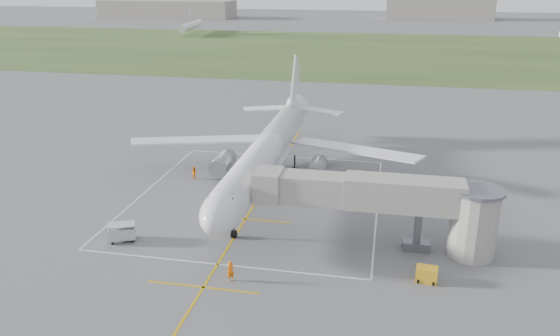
% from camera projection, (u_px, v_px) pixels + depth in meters
% --- Properties ---
extents(ground, '(700.00, 700.00, 0.00)m').
position_uv_depth(ground, '(266.00, 186.00, 68.67)').
color(ground, '#5B5B5D').
rests_on(ground, ground).
extents(grass_strip, '(700.00, 120.00, 0.02)m').
position_uv_depth(grass_strip, '(349.00, 51.00, 188.65)').
color(grass_strip, '#304D22').
rests_on(grass_strip, ground).
extents(apron_markings, '(28.20, 60.00, 0.01)m').
position_uv_depth(apron_markings, '(255.00, 204.00, 63.29)').
color(apron_markings, '#C6970B').
rests_on(apron_markings, ground).
extents(airliner, '(38.93, 46.75, 13.52)m').
position_uv_depth(airliner, '(267.00, 151.00, 67.88)').
color(airliner, silver).
rests_on(airliner, ground).
extents(jet_bridge, '(23.40, 5.00, 7.20)m').
position_uv_depth(jet_bridge, '(395.00, 203.00, 51.68)').
color(jet_bridge, gray).
rests_on(jet_bridge, ground).
extents(gpu_unit, '(1.94, 1.46, 1.36)m').
position_uv_depth(gpu_unit, '(427.00, 274.00, 47.20)').
color(gpu_unit, gold).
rests_on(gpu_unit, ground).
extents(baggage_cart, '(3.02, 2.48, 1.82)m').
position_uv_depth(baggage_cart, '(122.00, 232.00, 54.32)').
color(baggage_cart, '#B1B1B1').
rests_on(baggage_cart, ground).
extents(ramp_worker_nose, '(0.83, 0.76, 1.90)m').
position_uv_depth(ramp_worker_nose, '(231.00, 271.00, 47.20)').
color(ramp_worker_nose, orange).
rests_on(ramp_worker_nose, ground).
extents(ramp_worker_wing, '(1.03, 1.01, 1.67)m').
position_uv_depth(ramp_worker_wing, '(194.00, 173.00, 70.88)').
color(ramp_worker_wing, orange).
rests_on(ramp_worker_wing, ground).
extents(distant_hangars, '(345.00, 49.00, 12.00)m').
position_uv_depth(distant_hangars, '(340.00, 10.00, 314.71)').
color(distant_hangars, gray).
rests_on(distant_hangars, ground).
extents(distant_aircraft, '(179.70, 32.72, 8.85)m').
position_uv_depth(distant_aircraft, '(379.00, 28.00, 226.95)').
color(distant_aircraft, silver).
rests_on(distant_aircraft, ground).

